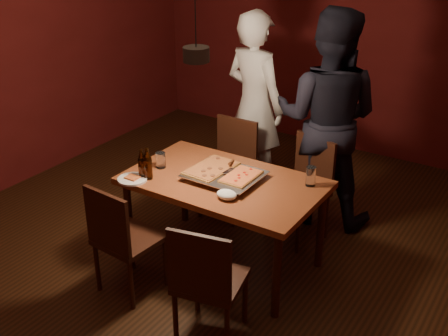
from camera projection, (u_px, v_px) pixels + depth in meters
The scene contains 19 objects.
room_shell at pixel (197, 104), 3.91m from camera, with size 6.00×6.00×6.00m.
dining_table at pixel (224, 188), 4.33m from camera, with size 1.50×0.90×0.75m.
chair_far_left at pixel (231, 158), 5.17m from camera, with size 0.43×0.43×0.49m.
chair_far_right at pixel (306, 179), 4.79m from camera, with size 0.52×0.52×0.49m.
chair_near_left at pixel (120, 232), 4.02m from camera, with size 0.45×0.45×0.49m.
chair_near_right at pixel (206, 274), 3.56m from camera, with size 0.50×0.50×0.49m.
pizza_tray at pixel (224, 176), 4.30m from camera, with size 0.55×0.45×0.05m, color silver.
pizza_meat at pixel (211, 168), 4.36m from camera, with size 0.27×0.43×0.02m, color maroon.
pizza_cheese at pixel (241, 176), 4.22m from camera, with size 0.21×0.34×0.02m, color gold.
spatula at pixel (227, 170), 4.30m from camera, with size 0.09×0.24×0.04m, color silver, non-canonical shape.
beer_bottle_a at pixel (142, 164), 4.29m from camera, with size 0.06×0.06×0.23m.
beer_bottle_b at pixel (148, 164), 4.26m from camera, with size 0.07×0.07×0.25m.
water_glass_left at pixel (161, 160), 4.47m from camera, with size 0.08×0.08×0.13m, color silver.
water_glass_right at pixel (311, 176), 4.18m from camera, with size 0.07×0.07×0.15m, color silver.
plate_slice at pixel (132, 179), 4.29m from camera, with size 0.23×0.23×0.03m.
napkin at pixel (227, 195), 4.01m from camera, with size 0.16×0.12×0.06m, color white.
diner_white at pixel (255, 105), 5.38m from camera, with size 0.66×0.44×1.82m, color silver.
diner_dark at pixel (327, 119), 4.88m from camera, with size 0.94×0.73×1.93m, color black.
pendant_lamp at pixel (196, 53), 3.76m from camera, with size 0.18×0.18×1.10m.
Camera 1 is at (2.18, -3.03, 2.67)m, focal length 45.00 mm.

